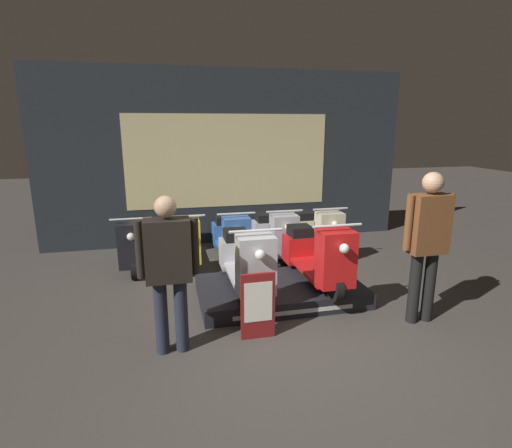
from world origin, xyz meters
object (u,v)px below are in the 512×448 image
object	(u,v)px
scooter_backrow_1	(184,240)
person_left_browsing	(168,263)
scooter_display_right	(316,255)
scooter_backrow_4	(315,232)
person_right_browsing	(427,236)
scooter_backrow_0	(136,244)
price_sign_board	(258,306)
scooter_backrow_3	(274,235)
scooter_backrow_2	(230,237)
scooter_display_left	(245,261)

from	to	relation	value
scooter_backrow_1	person_left_browsing	distance (m)	2.76
scooter_backrow_1	scooter_display_right	bearing A→B (deg)	-48.05
scooter_backrow_4	person_right_browsing	bearing A→B (deg)	-85.08
scooter_backrow_0	person_right_browsing	bearing A→B (deg)	-39.30
scooter_display_right	scooter_backrow_1	bearing A→B (deg)	131.95
scooter_backrow_4	price_sign_board	xyz separation A→B (m)	(-1.68, -2.64, 0.00)
scooter_backrow_3	scooter_backrow_4	size ratio (longest dim) A/B	1.00
scooter_backrow_1	scooter_backrow_3	distance (m)	1.52
scooter_backrow_2	scooter_backrow_4	distance (m)	1.52
scooter_backrow_4	scooter_backrow_1	bearing A→B (deg)	180.00
scooter_display_right	person_left_browsing	bearing A→B (deg)	-153.95
scooter_backrow_1	scooter_backrow_3	world-z (taller)	same
scooter_backrow_0	scooter_display_left	bearing A→B (deg)	-51.41
person_right_browsing	price_sign_board	world-z (taller)	person_right_browsing
scooter_display_left	scooter_display_right	size ratio (longest dim) A/B	1.00
scooter_backrow_3	price_sign_board	distance (m)	2.79
scooter_display_right	person_left_browsing	xyz separation A→B (m)	(-1.87, -0.91, 0.36)
scooter_display_left	scooter_backrow_3	bearing A→B (deg)	63.73
scooter_display_left	person_left_browsing	xyz separation A→B (m)	(-0.93, -0.91, 0.36)
scooter_backrow_0	person_left_browsing	size ratio (longest dim) A/B	1.07
scooter_backrow_2	scooter_backrow_3	size ratio (longest dim) A/B	1.00
scooter_display_right	scooter_backrow_1	distance (m)	2.39
price_sign_board	person_right_browsing	bearing A→B (deg)	-1.49
scooter_backrow_3	scooter_backrow_4	xyz separation A→B (m)	(0.76, 0.00, 0.00)
scooter_display_right	scooter_backrow_2	xyz separation A→B (m)	(-0.83, 1.77, -0.20)
scooter_backrow_0	price_sign_board	world-z (taller)	scooter_backrow_0
scooter_backrow_0	person_right_browsing	size ratio (longest dim) A/B	0.98
scooter_backrow_1	scooter_backrow_2	distance (m)	0.76
scooter_backrow_2	scooter_display_right	bearing A→B (deg)	-64.91
scooter_backrow_3	person_right_browsing	xyz separation A→B (m)	(0.99, -2.68, 0.65)
scooter_display_right	scooter_backrow_4	size ratio (longest dim) A/B	1.00
scooter_display_right	person_left_browsing	size ratio (longest dim) A/B	1.07
scooter_backrow_4	person_left_browsing	world-z (taller)	person_left_browsing
scooter_display_left	price_sign_board	bearing A→B (deg)	-92.72
scooter_backrow_0	person_left_browsing	xyz separation A→B (m)	(0.48, -2.68, 0.56)
scooter_backrow_2	scooter_backrow_3	xyz separation A→B (m)	(0.76, 0.00, 0.00)
scooter_backrow_4	scooter_display_left	bearing A→B (deg)	-132.74
price_sign_board	scooter_backrow_3	bearing A→B (deg)	70.86
scooter_backrow_1	price_sign_board	distance (m)	2.70
scooter_display_right	price_sign_board	world-z (taller)	scooter_display_right
scooter_backrow_2	scooter_backrow_4	world-z (taller)	same
scooter_display_left	scooter_backrow_3	distance (m)	1.98
scooter_backrow_0	scooter_backrow_2	bearing A→B (deg)	0.00
scooter_backrow_2	person_right_browsing	xyz separation A→B (m)	(1.76, -2.68, 0.65)
scooter_display_left	scooter_display_right	bearing A→B (deg)	0.00
scooter_display_right	scooter_backrow_3	distance (m)	1.78
person_right_browsing	scooter_display_right	bearing A→B (deg)	135.37
scooter_backrow_2	scooter_backrow_3	world-z (taller)	same
scooter_backrow_3	price_sign_board	xyz separation A→B (m)	(-0.91, -2.64, 0.00)
scooter_backrow_1	person_right_browsing	size ratio (longest dim) A/B	0.98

